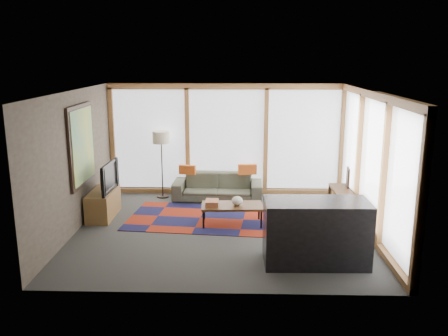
{
  "coord_description": "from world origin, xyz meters",
  "views": [
    {
      "loc": [
        0.26,
        -8.48,
        3.21
      ],
      "look_at": [
        0.0,
        0.4,
        1.1
      ],
      "focal_mm": 38.0,
      "sensor_mm": 36.0,
      "label": 1
    }
  ],
  "objects_px": {
    "sofa": "(218,187)",
    "tv_console": "(103,204)",
    "floor_lamp": "(162,165)",
    "coffee_table": "(232,214)",
    "television": "(105,177)",
    "bookshelf": "(347,210)",
    "bar_counter": "(316,232)"
  },
  "relations": [
    {
      "from": "floor_lamp",
      "to": "bar_counter",
      "type": "distance_m",
      "value": 4.62
    },
    {
      "from": "floor_lamp",
      "to": "tv_console",
      "type": "relative_size",
      "value": 1.41
    },
    {
      "from": "sofa",
      "to": "bar_counter",
      "type": "bearing_deg",
      "value": -61.53
    },
    {
      "from": "bar_counter",
      "to": "coffee_table",
      "type": "bearing_deg",
      "value": 126.38
    },
    {
      "from": "floor_lamp",
      "to": "bar_counter",
      "type": "relative_size",
      "value": 0.96
    },
    {
      "from": "sofa",
      "to": "bar_counter",
      "type": "height_order",
      "value": "bar_counter"
    },
    {
      "from": "sofa",
      "to": "tv_console",
      "type": "bearing_deg",
      "value": -148.28
    },
    {
      "from": "tv_console",
      "to": "television",
      "type": "bearing_deg",
      "value": -13.64
    },
    {
      "from": "sofa",
      "to": "tv_console",
      "type": "relative_size",
      "value": 1.83
    },
    {
      "from": "bookshelf",
      "to": "bar_counter",
      "type": "relative_size",
      "value": 1.29
    },
    {
      "from": "floor_lamp",
      "to": "tv_console",
      "type": "height_order",
      "value": "floor_lamp"
    },
    {
      "from": "coffee_table",
      "to": "television",
      "type": "height_order",
      "value": "television"
    },
    {
      "from": "floor_lamp",
      "to": "television",
      "type": "xyz_separation_m",
      "value": [
        -0.92,
        -1.43,
        0.07
      ]
    },
    {
      "from": "tv_console",
      "to": "bar_counter",
      "type": "relative_size",
      "value": 0.68
    },
    {
      "from": "sofa",
      "to": "television",
      "type": "xyz_separation_m",
      "value": [
        -2.2,
        -1.31,
        0.55
      ]
    },
    {
      "from": "bookshelf",
      "to": "bar_counter",
      "type": "xyz_separation_m",
      "value": [
        -0.93,
        -1.92,
        0.25
      ]
    },
    {
      "from": "floor_lamp",
      "to": "television",
      "type": "bearing_deg",
      "value": -122.69
    },
    {
      "from": "tv_console",
      "to": "coffee_table",
      "type": "bearing_deg",
      "value": -7.98
    },
    {
      "from": "coffee_table",
      "to": "floor_lamp",
      "type": "bearing_deg",
      "value": 132.51
    },
    {
      "from": "sofa",
      "to": "television",
      "type": "distance_m",
      "value": 2.63
    },
    {
      "from": "sofa",
      "to": "bar_counter",
      "type": "xyz_separation_m",
      "value": [
        1.69,
        -3.41,
        0.22
      ]
    },
    {
      "from": "coffee_table",
      "to": "tv_console",
      "type": "xyz_separation_m",
      "value": [
        -2.63,
        0.37,
        0.08
      ]
    },
    {
      "from": "bookshelf",
      "to": "floor_lamp",
      "type": "bearing_deg",
      "value": 157.62
    },
    {
      "from": "floor_lamp",
      "to": "bookshelf",
      "type": "bearing_deg",
      "value": -22.38
    },
    {
      "from": "coffee_table",
      "to": "bookshelf",
      "type": "bearing_deg",
      "value": 4.43
    },
    {
      "from": "tv_console",
      "to": "television",
      "type": "xyz_separation_m",
      "value": [
        0.07,
        -0.02,
        0.57
      ]
    },
    {
      "from": "coffee_table",
      "to": "tv_console",
      "type": "bearing_deg",
      "value": 172.02
    },
    {
      "from": "bookshelf",
      "to": "tv_console",
      "type": "distance_m",
      "value": 4.9
    },
    {
      "from": "bookshelf",
      "to": "bar_counter",
      "type": "distance_m",
      "value": 2.15
    },
    {
      "from": "coffee_table",
      "to": "bookshelf",
      "type": "distance_m",
      "value": 2.28
    },
    {
      "from": "floor_lamp",
      "to": "coffee_table",
      "type": "xyz_separation_m",
      "value": [
        1.64,
        -1.78,
        -0.58
      ]
    },
    {
      "from": "floor_lamp",
      "to": "bookshelf",
      "type": "distance_m",
      "value": 4.26
    }
  ]
}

